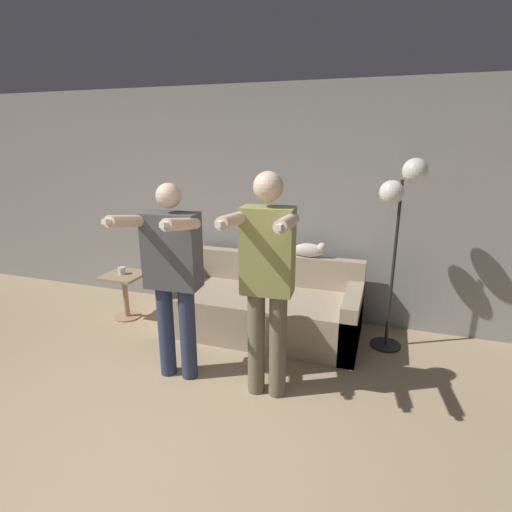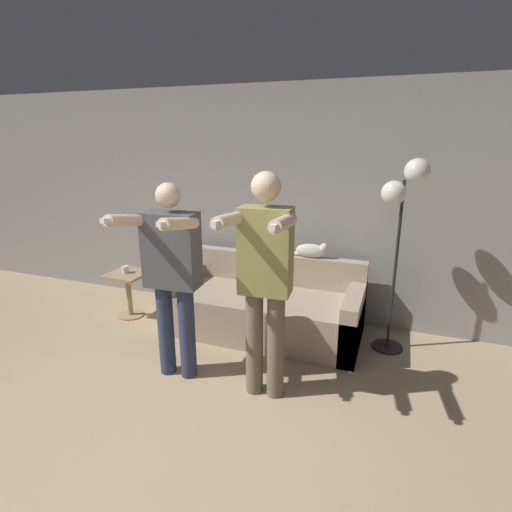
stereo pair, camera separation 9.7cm
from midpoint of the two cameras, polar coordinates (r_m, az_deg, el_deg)
ground_plane at (r=2.92m, az=-20.79°, el=-28.89°), size 16.00×16.00×0.00m
wall_back at (r=4.65m, az=1.00°, el=7.42°), size 10.00×0.05×2.60m
couch at (r=4.34m, az=1.93°, el=-7.48°), size 2.03×0.91×0.79m
person_left at (r=3.36m, az=-11.17°, el=-1.90°), size 0.55×0.69×1.70m
person_right at (r=3.02m, az=2.18°, el=-2.64°), size 0.50×0.70×1.81m
cat at (r=4.36m, az=8.59°, el=0.79°), size 0.45×0.12×0.17m
floor_lamp at (r=3.89m, az=20.98°, el=7.43°), size 0.40×0.30×1.87m
side_table at (r=4.88m, az=-17.25°, el=-4.05°), size 0.43×0.43×0.54m
cup at (r=4.83m, az=-17.62°, el=-1.85°), size 0.08×0.08×0.08m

